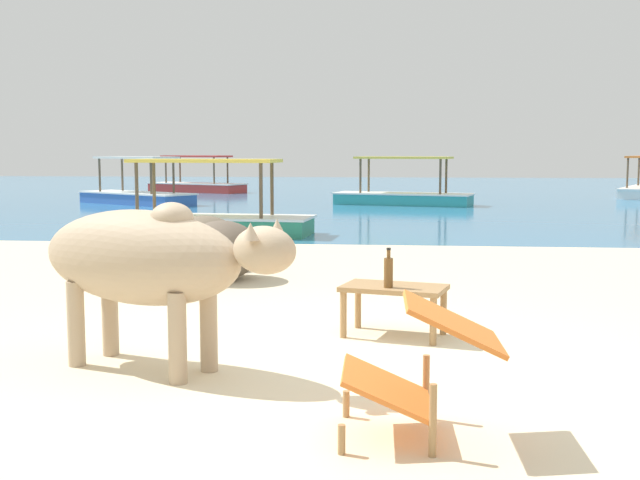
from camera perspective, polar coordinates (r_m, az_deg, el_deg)
name	(u,v)px	position (r m, az deg, el deg)	size (l,w,h in m)	color
sand_beach	(328,377)	(5.06, 0.59, -9.77)	(18.00, 14.00, 0.04)	beige
water_surface	(388,195)	(26.88, 4.91, 3.25)	(60.00, 36.00, 0.03)	teal
cow	(146,259)	(5.13, -12.32, -1.35)	(1.90, 1.11, 1.08)	tan
low_bench_table	(394,294)	(6.01, 5.32, -3.85)	(0.85, 0.62, 0.39)	#A37A4C
bottle	(388,272)	(5.89, 4.92, -2.27)	(0.07, 0.07, 0.30)	brown
deck_chair_far	(419,359)	(3.92, 7.11, -8.47)	(0.78, 0.57, 0.68)	#A37A4C
shore_rock_large	(86,245)	(11.05, -16.40, -0.35)	(0.55, 0.39, 0.30)	#756651
shore_rock_medium	(222,250)	(8.69, -7.06, -0.74)	(0.90, 0.83, 0.65)	#6B5B4C
shore_rock_small	(204,242)	(9.66, -8.33, -0.11)	(0.90, 0.86, 0.62)	#756651
boat_blue	(136,194)	(22.30, -13.00, 3.24)	(3.72, 2.93, 1.29)	#3866B7
boat_red	(197,184)	(28.63, -8.81, 3.97)	(3.82, 2.58, 1.29)	#C63833
boat_green	(206,218)	(13.82, -8.18, 1.55)	(3.75, 1.42, 1.29)	#338E66
boat_teal	(403,195)	(21.47, 5.96, 3.25)	(3.84, 2.03, 1.29)	teal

